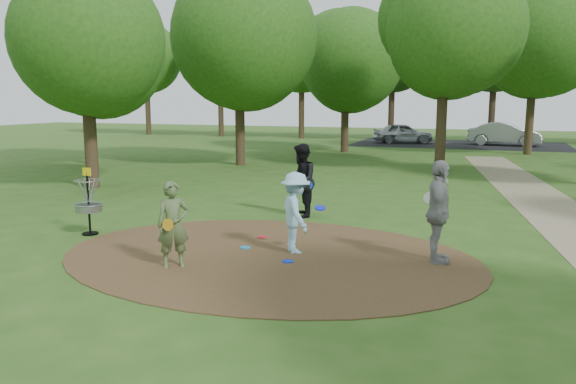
% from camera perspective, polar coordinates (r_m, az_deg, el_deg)
% --- Properties ---
extents(ground, '(100.00, 100.00, 0.00)m').
position_cam_1_polar(ground, '(11.16, -2.11, -6.54)').
color(ground, '#2D5119').
rests_on(ground, ground).
extents(dirt_clearing, '(8.40, 8.40, 0.02)m').
position_cam_1_polar(dirt_clearing, '(11.16, -2.11, -6.49)').
color(dirt_clearing, '#47301C').
rests_on(dirt_clearing, ground).
extents(parking_lot, '(14.00, 8.00, 0.01)m').
position_cam_1_polar(parking_lot, '(40.11, 16.96, 4.66)').
color(parking_lot, black).
rests_on(parking_lot, ground).
extents(player_observer_with_disc, '(0.70, 0.66, 1.60)m').
position_cam_1_polar(player_observer_with_disc, '(10.46, -11.59, -3.28)').
color(player_observer_with_disc, '#516339').
rests_on(player_observer_with_disc, ground).
extents(player_throwing_with_disc, '(1.22, 1.22, 1.64)m').
position_cam_1_polar(player_throwing_with_disc, '(11.21, 0.78, -2.13)').
color(player_throwing_with_disc, '#98C9E2').
rests_on(player_throwing_with_disc, ground).
extents(player_walking_with_disc, '(0.97, 1.11, 1.93)m').
position_cam_1_polar(player_walking_with_disc, '(14.63, 1.34, 1.16)').
color(player_walking_with_disc, black).
rests_on(player_walking_with_disc, ground).
extents(player_waiting_with_disc, '(0.61, 1.20, 1.96)m').
position_cam_1_polar(player_waiting_with_disc, '(10.85, 15.03, -2.00)').
color(player_waiting_with_disc, gray).
rests_on(player_waiting_with_disc, ground).
extents(disc_ground_cyan, '(0.22, 0.22, 0.02)m').
position_cam_1_polar(disc_ground_cyan, '(11.71, -4.37, -5.64)').
color(disc_ground_cyan, '#1A91D3').
rests_on(disc_ground_cyan, dirt_clearing).
extents(disc_ground_blue, '(0.22, 0.22, 0.02)m').
position_cam_1_polar(disc_ground_blue, '(10.71, -0.02, -7.05)').
color(disc_ground_blue, '#0C2ED7').
rests_on(disc_ground_blue, dirt_clearing).
extents(disc_ground_red, '(0.22, 0.22, 0.02)m').
position_cam_1_polar(disc_ground_red, '(12.56, -2.63, -4.58)').
color(disc_ground_red, red).
rests_on(disc_ground_red, dirt_clearing).
extents(car_left, '(4.40, 2.94, 1.39)m').
position_cam_1_polar(car_left, '(40.31, 11.58, 5.88)').
color(car_left, '#B0B0B8').
rests_on(car_left, ground).
extents(car_right, '(4.70, 1.86, 1.52)m').
position_cam_1_polar(car_right, '(40.05, 21.12, 5.52)').
color(car_right, '#989BA0').
rests_on(car_right, ground).
extents(disc_golf_basket, '(0.63, 0.63, 1.54)m').
position_cam_1_polar(disc_golf_basket, '(13.51, -19.64, -0.47)').
color(disc_golf_basket, black).
rests_on(disc_golf_basket, ground).
extents(tree_ring, '(36.95, 46.08, 9.42)m').
position_cam_1_polar(tree_ring, '(19.32, 10.52, 15.88)').
color(tree_ring, '#332316').
rests_on(tree_ring, ground).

